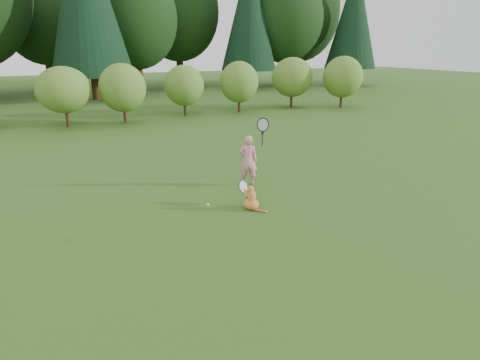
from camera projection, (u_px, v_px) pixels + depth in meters
name	position (u px, v px, depth m)	size (l,w,h in m)	color
ground	(248.00, 228.00, 7.67)	(100.00, 100.00, 0.00)	#285116
shrub_row	(127.00, 90.00, 18.46)	(28.00, 3.00, 2.80)	#4E7023
child	(249.00, 159.00, 9.90)	(0.75, 0.53, 1.88)	pink
cat	(251.00, 197.00, 8.51)	(0.44, 0.79, 0.70)	orange
tennis_ball	(208.00, 205.00, 6.97)	(0.06, 0.06, 0.06)	yellow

